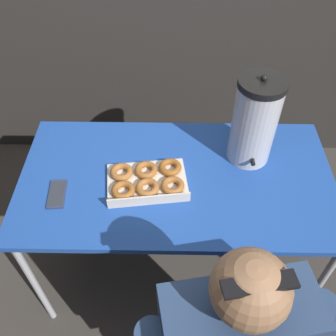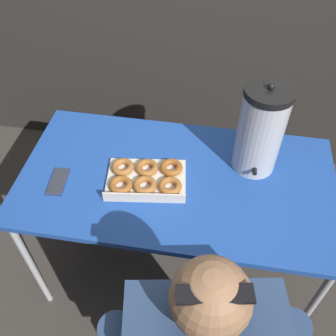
{
  "view_description": "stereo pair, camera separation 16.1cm",
  "coord_description": "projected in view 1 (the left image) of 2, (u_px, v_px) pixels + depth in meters",
  "views": [
    {
      "loc": [
        -0.02,
        -1.09,
        2.03
      ],
      "look_at": [
        -0.04,
        0.0,
        0.84
      ],
      "focal_mm": 40.0,
      "sensor_mm": 36.0,
      "label": 1
    },
    {
      "loc": [
        0.14,
        -1.08,
        2.03
      ],
      "look_at": [
        -0.04,
        0.0,
        0.84
      ],
      "focal_mm": 40.0,
      "sensor_mm": 36.0,
      "label": 2
    }
  ],
  "objects": [
    {
      "name": "ground_plane",
      "position": [
        174.0,
        263.0,
        2.23
      ],
      "size": [
        12.0,
        12.0,
        0.0
      ],
      "primitive_type": "plane",
      "color": "#3D3833"
    },
    {
      "name": "coffee_urn",
      "position": [
        255.0,
        121.0,
        1.6
      ],
      "size": [
        0.2,
        0.22,
        0.44
      ],
      "color": "#B7B7BC",
      "rests_on": "folding_table"
    },
    {
      "name": "donut_box",
      "position": [
        147.0,
        181.0,
        1.62
      ],
      "size": [
        0.37,
        0.28,
        0.05
      ],
      "rotation": [
        0.0,
        0.0,
        0.13
      ],
      "color": "beige",
      "rests_on": "folding_table"
    },
    {
      "name": "cell_phone",
      "position": [
        57.0,
        194.0,
        1.59
      ],
      "size": [
        0.08,
        0.16,
        0.01
      ],
      "rotation": [
        0.0,
        0.0,
        0.08
      ],
      "color": "#2D334C",
      "rests_on": "folding_table"
    },
    {
      "name": "folding_table",
      "position": [
        177.0,
        185.0,
        1.7
      ],
      "size": [
        1.4,
        0.74,
        0.78
      ],
      "color": "#1E479E",
      "rests_on": "ground"
    }
  ]
}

